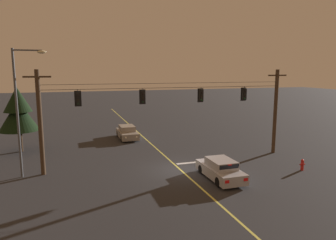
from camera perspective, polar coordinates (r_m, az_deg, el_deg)
The scene contains 13 objects.
ground_plane at distance 23.19m, azimuth 2.31°, elevation -9.19°, with size 180.00×180.00×0.00m, color #28282B.
lane_centre_stripe at distance 30.53m, azimuth -2.89°, elevation -4.65°, with size 0.14×60.00×0.01m, color #D1C64C.
stop_bar_paint at distance 25.10m, azimuth 5.30°, elevation -7.76°, with size 3.40×0.36×0.01m, color silver.
signal_span_assembly at distance 24.15m, azimuth 0.73°, elevation 0.94°, with size 21.02×0.32×7.37m.
traffic_light_leftmost at distance 22.72m, azimuth -16.32°, elevation 3.80°, with size 0.48×0.41×1.22m.
traffic_light_left_inner at distance 23.33m, azimuth -4.67°, elevation 4.27°, with size 0.48×0.41×1.22m.
traffic_light_centre at distance 24.85m, azimuth 6.16°, elevation 4.55°, with size 0.48×0.41×1.22m.
traffic_light_right_inner at distance 26.70m, azimuth 13.94°, elevation 4.66°, with size 0.48×0.41×1.22m.
car_waiting_near_lane at distance 21.45m, azimuth 9.67°, elevation -9.03°, with size 1.80×4.33×1.39m.
car_oncoming_lead at distance 33.60m, azimuth -7.56°, elevation -2.31°, with size 1.80×4.42×1.39m.
street_lamp_corner at distance 22.82m, azimuth -25.53°, elevation 2.97°, with size 2.11×0.30×8.73m.
tree_verge_near at distance 30.48m, azimuth -26.00°, elevation 1.49°, with size 3.42×3.42×5.88m.
fire_hydrant at distance 24.99m, azimuth 23.60°, elevation -7.55°, with size 0.44×0.22×0.84m.
Camera 1 is at (-7.62, -20.64, 7.32)m, focal length 32.93 mm.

